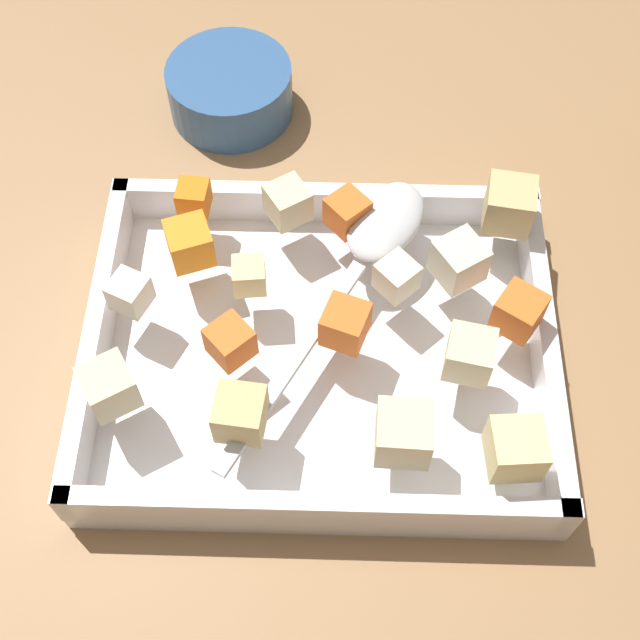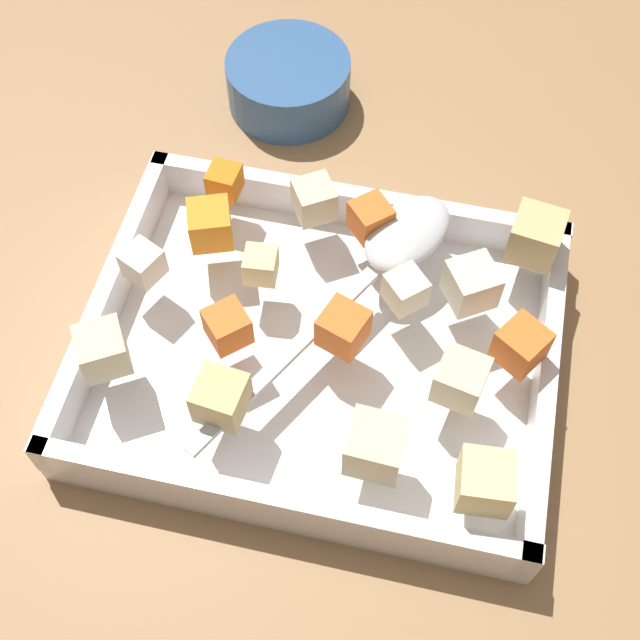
# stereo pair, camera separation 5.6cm
# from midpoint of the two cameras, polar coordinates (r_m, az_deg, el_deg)

# --- Properties ---
(ground_plane) EXTENTS (4.00, 4.00, 0.00)m
(ground_plane) POSITION_cam_midpoint_polar(r_m,az_deg,el_deg) (0.62, -2.49, -2.42)
(ground_plane) COLOR #936D47
(baking_dish) EXTENTS (0.32, 0.26, 0.05)m
(baking_dish) POSITION_cam_midpoint_polar(r_m,az_deg,el_deg) (0.60, -2.67, -2.39)
(baking_dish) COLOR silver
(baking_dish) RESTS_ON ground_plane
(carrot_chunk_corner_sw) EXTENTS (0.04, 0.04, 0.03)m
(carrot_chunk_corner_sw) POSITION_cam_midpoint_polar(r_m,az_deg,el_deg) (0.56, -8.95, -1.70)
(carrot_chunk_corner_sw) COLOR orange
(carrot_chunk_corner_sw) RESTS_ON baking_dish
(carrot_chunk_corner_se) EXTENTS (0.04, 0.04, 0.03)m
(carrot_chunk_corner_se) POSITION_cam_midpoint_polar(r_m,az_deg,el_deg) (0.61, -0.80, 7.06)
(carrot_chunk_corner_se) COLOR orange
(carrot_chunk_corner_se) RESTS_ON baking_dish
(carrot_chunk_center) EXTENTS (0.04, 0.04, 0.03)m
(carrot_chunk_center) POSITION_cam_midpoint_polar(r_m,az_deg,el_deg) (0.56, -1.17, -0.51)
(carrot_chunk_center) COLOR orange
(carrot_chunk_center) RESTS_ON baking_dish
(carrot_chunk_far_left) EXTENTS (0.02, 0.02, 0.02)m
(carrot_chunk_far_left) POSITION_cam_midpoint_polar(r_m,az_deg,el_deg) (0.63, -11.06, 7.90)
(carrot_chunk_far_left) COLOR orange
(carrot_chunk_far_left) RESTS_ON baking_dish
(carrot_chunk_rim_edge) EXTENTS (0.04, 0.04, 0.03)m
(carrot_chunk_rim_edge) POSITION_cam_midpoint_polar(r_m,az_deg,el_deg) (0.57, 10.53, 0.33)
(carrot_chunk_rim_edge) COLOR orange
(carrot_chunk_rim_edge) RESTS_ON baking_dish
(carrot_chunk_back_center) EXTENTS (0.04, 0.04, 0.03)m
(carrot_chunk_back_center) POSITION_cam_midpoint_polar(r_m,az_deg,el_deg) (0.61, -11.43, 4.89)
(carrot_chunk_back_center) COLOR orange
(carrot_chunk_back_center) RESTS_ON baking_dish
(potato_chunk_under_handle) EXTENTS (0.03, 0.03, 0.03)m
(potato_chunk_under_handle) POSITION_cam_midpoint_polar(r_m,az_deg,el_deg) (0.53, -8.43, -6.52)
(potato_chunk_under_handle) COLOR tan
(potato_chunk_under_handle) RESTS_ON baking_dish
(potato_chunk_mid_left) EXTENTS (0.04, 0.04, 0.03)m
(potato_chunk_mid_left) POSITION_cam_midpoint_polar(r_m,az_deg,el_deg) (0.56, -16.85, -4.57)
(potato_chunk_mid_left) COLOR beige
(potato_chunk_mid_left) RESTS_ON baking_dish
(potato_chunk_heap_side) EXTENTS (0.04, 0.04, 0.03)m
(potato_chunk_heap_side) POSITION_cam_midpoint_polar(r_m,az_deg,el_deg) (0.62, -4.81, 7.69)
(potato_chunk_heap_side) COLOR beige
(potato_chunk_heap_side) RESTS_ON baking_dish
(potato_chunk_far_right) EXTENTS (0.04, 0.04, 0.03)m
(potato_chunk_far_right) POSITION_cam_midpoint_polar(r_m,az_deg,el_deg) (0.52, 2.53, -7.92)
(potato_chunk_far_right) COLOR beige
(potato_chunk_far_right) RESTS_ON baking_dish
(potato_chunk_near_right) EXTENTS (0.03, 0.03, 0.03)m
(potato_chunk_near_right) POSITION_cam_midpoint_polar(r_m,az_deg,el_deg) (0.52, 10.03, -8.81)
(potato_chunk_near_right) COLOR #E0CC89
(potato_chunk_near_right) RESTS_ON baking_dish
(potato_chunk_heap_top) EXTENTS (0.03, 0.03, 0.02)m
(potato_chunk_heap_top) POSITION_cam_midpoint_polar(r_m,az_deg,el_deg) (0.58, 2.44, 2.71)
(potato_chunk_heap_top) COLOR beige
(potato_chunk_heap_top) RESTS_ON baking_dish
(potato_chunk_near_spoon) EXTENTS (0.04, 0.04, 0.03)m
(potato_chunk_near_spoon) POSITION_cam_midpoint_polar(r_m,az_deg,el_deg) (0.62, 10.10, 7.43)
(potato_chunk_near_spoon) COLOR tan
(potato_chunk_near_spoon) RESTS_ON baking_dish
(potato_chunk_corner_ne) EXTENTS (0.02, 0.02, 0.02)m
(potato_chunk_corner_ne) POSITION_cam_midpoint_polar(r_m,az_deg,el_deg) (0.59, -7.54, 2.77)
(potato_chunk_corner_ne) COLOR #E0CC89
(potato_chunk_corner_ne) RESTS_ON baking_dish
(potato_chunk_corner_nw) EXTENTS (0.04, 0.04, 0.03)m
(potato_chunk_corner_nw) POSITION_cam_midpoint_polar(r_m,az_deg,el_deg) (0.55, 7.17, -2.58)
(potato_chunk_corner_nw) COLOR beige
(potato_chunk_corner_nw) RESTS_ON baking_dish
(parsnip_chunk_mid_right) EXTENTS (0.04, 0.04, 0.03)m
(parsnip_chunk_mid_right) POSITION_cam_midpoint_polar(r_m,az_deg,el_deg) (0.59, 6.66, 3.76)
(parsnip_chunk_mid_right) COLOR beige
(parsnip_chunk_mid_right) RESTS_ON baking_dish
(parsnip_chunk_front_center) EXTENTS (0.03, 0.03, 0.02)m
(parsnip_chunk_front_center) POSITION_cam_midpoint_polar(r_m,az_deg,el_deg) (0.59, -15.36, 1.55)
(parsnip_chunk_front_center) COLOR silver
(parsnip_chunk_front_center) RESTS_ON baking_dish
(serving_spoon) EXTENTS (0.15, 0.24, 0.02)m
(serving_spoon) POSITION_cam_midpoint_polar(r_m,az_deg,el_deg) (0.60, 1.16, 5.52)
(serving_spoon) COLOR silver
(serving_spoon) RESTS_ON baking_dish
(small_prep_bowl) EXTENTS (0.11, 0.11, 0.05)m
(small_prep_bowl) POSITION_cam_midpoint_polar(r_m,az_deg,el_deg) (0.76, -8.25, 14.92)
(small_prep_bowl) COLOR #33598C
(small_prep_bowl) RESTS_ON ground_plane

